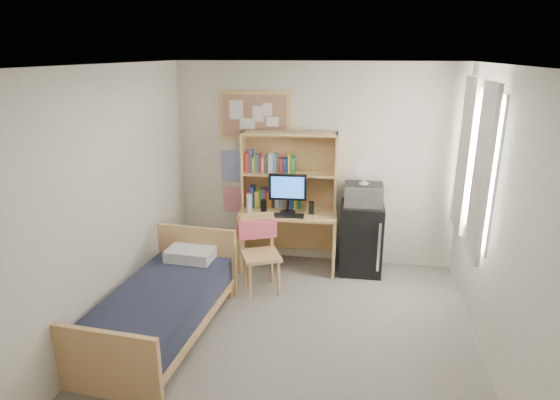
% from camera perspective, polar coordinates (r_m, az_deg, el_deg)
% --- Properties ---
extents(floor, '(3.60, 4.20, 0.02)m').
position_cam_1_polar(floor, '(4.69, 1.15, -17.75)').
color(floor, gray).
rests_on(floor, ground).
extents(ceiling, '(3.60, 4.20, 0.02)m').
position_cam_1_polar(ceiling, '(3.82, 1.40, 16.06)').
color(ceiling, white).
rests_on(ceiling, wall_back).
extents(wall_back, '(3.60, 0.04, 2.60)m').
position_cam_1_polar(wall_back, '(6.07, 4.25, 4.21)').
color(wall_back, beige).
rests_on(wall_back, floor).
extents(wall_front, '(3.60, 0.04, 2.60)m').
position_cam_1_polar(wall_front, '(2.26, -7.31, -20.94)').
color(wall_front, beige).
rests_on(wall_front, floor).
extents(wall_left, '(0.04, 4.20, 2.60)m').
position_cam_1_polar(wall_left, '(4.68, -21.11, -1.08)').
color(wall_left, beige).
rests_on(wall_left, floor).
extents(wall_right, '(0.04, 4.20, 2.60)m').
position_cam_1_polar(wall_right, '(4.22, 26.27, -3.73)').
color(wall_right, beige).
rests_on(wall_right, floor).
extents(window_unit, '(0.10, 1.40, 1.70)m').
position_cam_1_polar(window_unit, '(5.24, 22.73, 4.08)').
color(window_unit, white).
rests_on(window_unit, wall_right).
extents(curtain_left, '(0.04, 0.55, 1.70)m').
position_cam_1_polar(curtain_left, '(4.85, 23.36, 3.01)').
color(curtain_left, beige).
rests_on(curtain_left, wall_right).
extents(curtain_right, '(0.04, 0.55, 1.70)m').
position_cam_1_polar(curtain_right, '(5.61, 21.59, 5.05)').
color(curtain_right, beige).
rests_on(curtain_right, wall_right).
extents(bulletin_board, '(0.94, 0.03, 0.64)m').
position_cam_1_polar(bulletin_board, '(6.07, -3.10, 10.18)').
color(bulletin_board, '#A17454').
rests_on(bulletin_board, wall_back).
extents(poster_wave, '(0.30, 0.01, 0.42)m').
position_cam_1_polar(poster_wave, '(6.27, -5.85, 4.14)').
color(poster_wave, '#27399F').
rests_on(poster_wave, wall_back).
extents(poster_japan, '(0.28, 0.01, 0.36)m').
position_cam_1_polar(poster_japan, '(6.40, -5.72, 0.04)').
color(poster_japan, red).
rests_on(poster_japan, wall_back).
extents(desk, '(1.27, 0.69, 0.77)m').
position_cam_1_polar(desk, '(6.08, 0.96, -4.80)').
color(desk, tan).
rests_on(desk, floor).
extents(desk_chair, '(0.61, 0.61, 0.91)m').
position_cam_1_polar(desk_chair, '(5.46, -2.35, -6.69)').
color(desk_chair, tan).
rests_on(desk_chair, floor).
extents(mini_fridge, '(0.54, 0.54, 0.90)m').
position_cam_1_polar(mini_fridge, '(6.04, 9.83, -4.59)').
color(mini_fridge, black).
rests_on(mini_fridge, floor).
extents(bed, '(1.01, 1.85, 0.49)m').
position_cam_1_polar(bed, '(4.88, -14.24, -13.20)').
color(bed, black).
rests_on(bed, floor).
extents(hutch, '(1.22, 0.38, 0.99)m').
position_cam_1_polar(hutch, '(5.95, 1.14, 3.59)').
color(hutch, tan).
rests_on(hutch, desk).
extents(monitor, '(0.47, 0.06, 0.50)m').
position_cam_1_polar(monitor, '(5.81, 0.93, 0.75)').
color(monitor, black).
rests_on(monitor, desk).
extents(keyboard, '(0.43, 0.16, 0.02)m').
position_cam_1_polar(keyboard, '(5.75, 0.79, -1.92)').
color(keyboard, black).
rests_on(keyboard, desk).
extents(speaker_left, '(0.07, 0.07, 0.16)m').
position_cam_1_polar(speaker_left, '(5.90, -1.98, -0.72)').
color(speaker_left, black).
rests_on(speaker_left, desk).
extents(speaker_right, '(0.07, 0.07, 0.16)m').
position_cam_1_polar(speaker_right, '(5.84, 3.85, -0.94)').
color(speaker_right, black).
rests_on(speaker_right, desk).
extents(water_bottle, '(0.07, 0.07, 0.24)m').
position_cam_1_polar(water_bottle, '(5.87, -3.78, -0.41)').
color(water_bottle, silver).
rests_on(water_bottle, desk).
extents(hoodie, '(0.47, 0.31, 0.22)m').
position_cam_1_polar(hoodie, '(5.54, -2.83, -3.49)').
color(hoodie, '#F45D74').
rests_on(hoodie, desk_chair).
extents(microwave, '(0.47, 0.36, 0.27)m').
position_cam_1_polar(microwave, '(5.82, 10.13, 0.65)').
color(microwave, '#B8B9BD').
rests_on(microwave, mini_fridge).
extents(desk_fan, '(0.24, 0.24, 0.30)m').
position_cam_1_polar(desk_fan, '(5.75, 10.28, 3.34)').
color(desk_fan, silver).
rests_on(desk_fan, microwave).
extents(pillow, '(0.53, 0.39, 0.12)m').
position_cam_1_polar(pillow, '(5.34, -10.80, -6.45)').
color(pillow, silver).
rests_on(pillow, bed).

